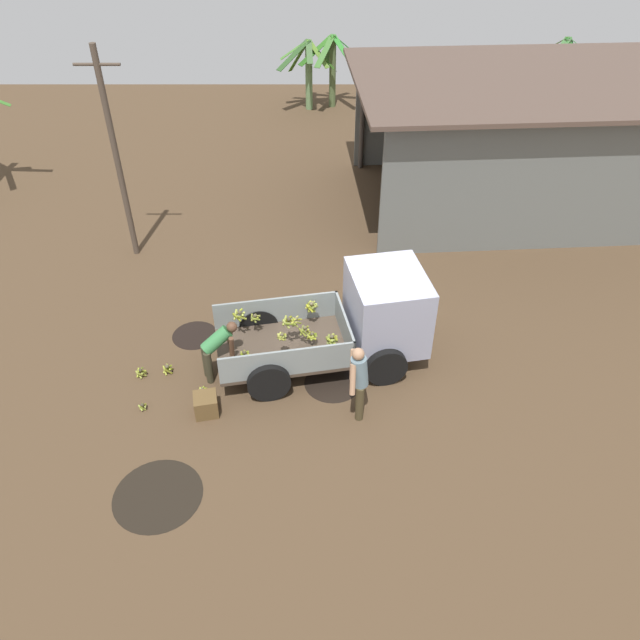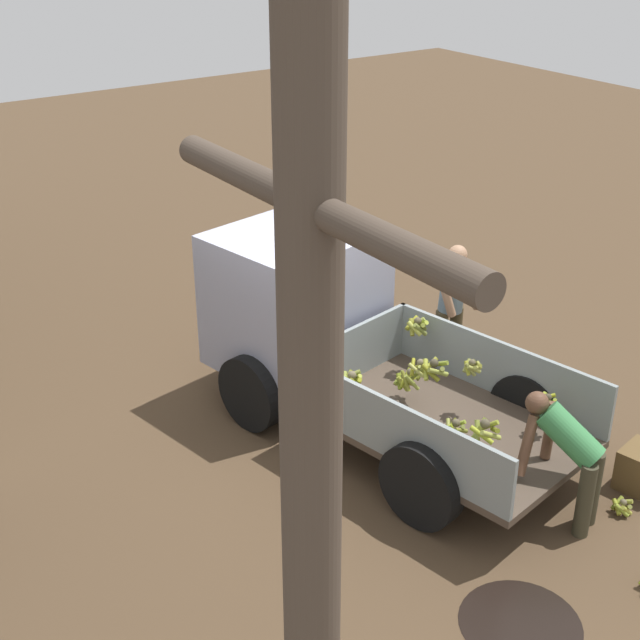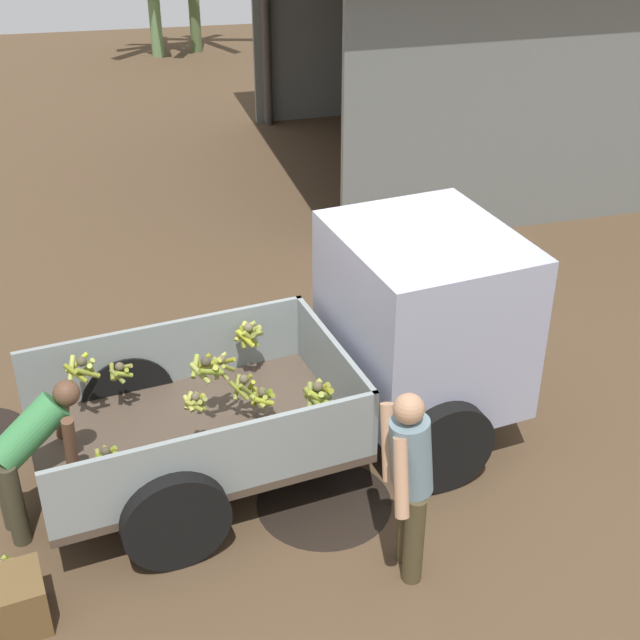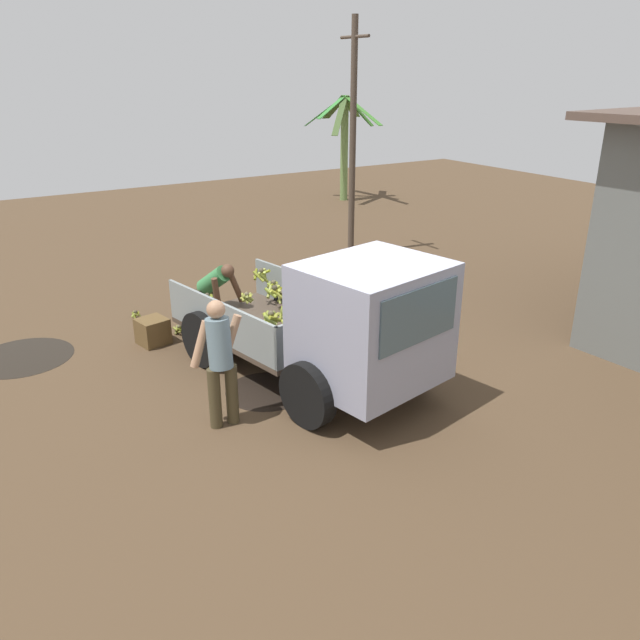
# 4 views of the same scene
# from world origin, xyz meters

# --- Properties ---
(ground) EXTENTS (36.00, 36.00, 0.00)m
(ground) POSITION_xyz_m (0.00, 0.00, 0.00)
(ground) COLOR #4D3926
(mud_patch_0) EXTENTS (1.18, 1.18, 0.01)m
(mud_patch_0) POSITION_xyz_m (-0.75, -1.14, 0.00)
(mud_patch_0) COLOR black
(mud_patch_0) RESTS_ON ground
(mud_patch_2) EXTENTS (1.02, 1.02, 0.01)m
(mud_patch_2) POSITION_xyz_m (-3.84, 0.40, 0.00)
(mud_patch_2) COLOR black
(mud_patch_2) RESTS_ON ground
(cargo_truck) EXTENTS (4.55, 2.63, 2.01)m
(cargo_truck) POSITION_xyz_m (-0.04, -0.25, 1.06)
(cargo_truck) COLOR #4A3C30
(cargo_truck) RESTS_ON ground
(person_foreground_visitor) EXTENTS (0.38, 0.71, 1.67)m
(person_foreground_visitor) POSITION_xyz_m (-0.29, -2.00, 0.93)
(person_foreground_visitor) COLOR #433A23
(person_foreground_visitor) RESTS_ON ground
(person_worker_loading) EXTENTS (0.79, 0.77, 1.29)m
(person_worker_loading) POSITION_xyz_m (-3.10, -0.90, 0.77)
(person_worker_loading) COLOR #383424
(person_worker_loading) RESTS_ON ground
(banana_bunch_on_ground_3) EXTENTS (0.22, 0.23, 0.17)m
(banana_bunch_on_ground_3) POSITION_xyz_m (-3.38, -1.46, 0.09)
(banana_bunch_on_ground_3) COLOR brown
(banana_bunch_on_ground_3) RESTS_ON ground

